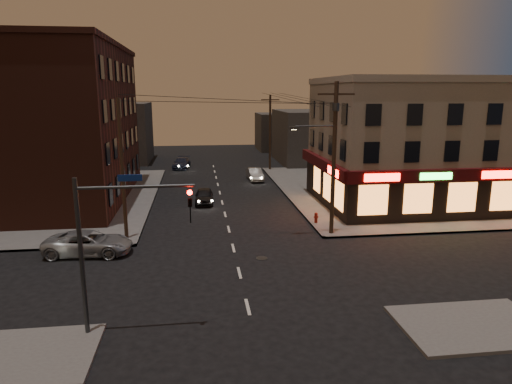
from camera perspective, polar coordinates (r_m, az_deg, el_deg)
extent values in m
plane|color=black|center=(24.85, -2.09, -10.07)|extent=(120.00, 120.00, 0.00)
cube|color=#514F4C|center=(47.38, 17.81, 0.35)|extent=(24.00, 28.00, 0.15)
cube|color=#514F4C|center=(45.77, -27.60, -0.89)|extent=(24.00, 28.00, 0.15)
cube|color=gray|center=(40.85, 18.98, 5.64)|extent=(15.00, 12.00, 10.00)
cube|color=gray|center=(40.62, 19.52, 13.01)|extent=(15.20, 12.20, 0.50)
cube|color=black|center=(36.20, 22.74, -0.75)|extent=(15.12, 0.25, 3.40)
cube|color=black|center=(38.65, 8.69, 0.87)|extent=(0.25, 12.12, 3.40)
cube|color=#3C090B|center=(35.61, 23.22, 1.96)|extent=(15.60, 0.50, 0.90)
cube|color=#3C090B|center=(38.26, 8.34, 3.50)|extent=(0.50, 12.60, 0.90)
cube|color=#FF140C|center=(32.99, 15.50, 1.76)|extent=(2.60, 0.06, 0.55)
cube|color=#FF140C|center=(37.30, 28.07, 1.93)|extent=(2.60, 0.06, 0.55)
cube|color=#26FF3F|center=(34.74, 21.60, 1.85)|extent=(2.40, 0.06, 0.50)
cube|color=#FF140C|center=(34.58, 9.60, 2.51)|extent=(0.06, 2.60, 0.55)
cube|color=orange|center=(35.76, 22.04, -0.69)|extent=(12.40, 0.08, 2.20)
cube|color=orange|center=(37.65, 8.89, 0.71)|extent=(0.08, 8.40, 2.20)
cube|color=#431F15|center=(43.76, -24.13, 7.62)|extent=(12.00, 20.00, 13.00)
cube|color=#3F3D3A|center=(63.24, 7.38, 6.89)|extent=(10.00, 12.00, 7.00)
cube|color=#3F3D3A|center=(66.01, -17.07, 7.12)|extent=(9.00, 10.00, 8.00)
cube|color=#3F3D3A|center=(76.45, 3.23, 7.54)|extent=(8.00, 8.00, 6.00)
cylinder|color=#382619|center=(30.32, 9.70, 4.00)|extent=(0.28, 0.28, 10.00)
cube|color=#382619|center=(30.01, 10.00, 11.95)|extent=(2.40, 0.12, 0.12)
cylinder|color=#333538|center=(30.02, 9.94, 10.43)|extent=(0.44, 0.44, 0.50)
cylinder|color=#333538|center=(29.73, 7.44, 8.17)|extent=(2.60, 0.10, 0.10)
cube|color=#333538|center=(29.41, 4.77, 7.99)|extent=(0.60, 0.25, 0.18)
cube|color=#FFD88C|center=(29.42, 4.76, 7.80)|extent=(0.35, 0.15, 0.04)
cylinder|color=#382619|center=(55.79, 1.77, 7.44)|extent=(0.26, 0.26, 9.00)
cylinder|color=#382619|center=(30.13, -16.36, 2.66)|extent=(0.24, 0.24, 9.00)
cylinder|color=#333538|center=(18.93, -20.98, -7.90)|extent=(0.18, 0.18, 6.40)
cylinder|color=#333538|center=(17.77, -14.77, 0.63)|extent=(4.40, 0.12, 0.12)
imported|color=black|center=(17.73, -8.26, -0.77)|extent=(0.16, 0.20, 1.00)
sphere|color=#FF0C05|center=(17.55, -8.29, -0.06)|extent=(0.20, 0.20, 0.20)
cube|color=navy|center=(17.73, -15.48, 1.72)|extent=(0.90, 0.05, 0.25)
imported|color=gray|center=(29.02, -20.21, -6.02)|extent=(5.25, 2.75, 1.41)
imported|color=black|center=(39.78, -6.50, -0.50)|extent=(1.68, 3.90, 1.31)
imported|color=gray|center=(49.82, -0.14, 2.22)|extent=(1.63, 4.11, 1.33)
imported|color=#1B2136|center=(58.51, -9.30, 3.59)|extent=(2.41, 4.77, 1.33)
cylinder|color=maroon|center=(33.56, 7.50, -3.31)|extent=(0.25, 0.25, 0.62)
sphere|color=maroon|center=(33.47, 7.52, -2.75)|extent=(0.25, 0.25, 0.25)
cylinder|color=maroon|center=(33.52, 7.51, -3.11)|extent=(0.34, 0.15, 0.12)
cylinder|color=maroon|center=(33.52, 7.51, -3.11)|extent=(0.15, 0.34, 0.12)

